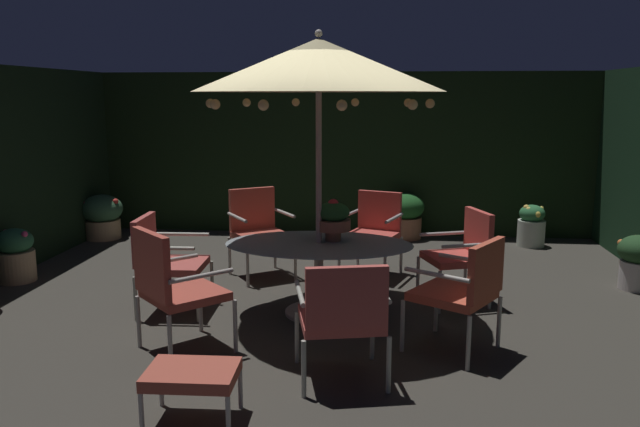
# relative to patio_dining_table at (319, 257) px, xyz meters

# --- Properties ---
(ground_plane) EXTENTS (8.02, 7.77, 0.02)m
(ground_plane) POSITION_rel_patio_dining_table_xyz_m (-0.01, 0.03, -0.58)
(ground_plane) COLOR #3A3730
(hedge_backdrop_rear) EXTENTS (8.02, 0.30, 2.45)m
(hedge_backdrop_rear) POSITION_rel_patio_dining_table_xyz_m (-0.01, 3.77, 0.66)
(hedge_backdrop_rear) COLOR black
(hedge_backdrop_rear) RESTS_ON ground_plane
(patio_dining_table) EXTENTS (1.82, 1.18, 0.71)m
(patio_dining_table) POSITION_rel_patio_dining_table_xyz_m (0.00, 0.00, 0.00)
(patio_dining_table) COLOR #BBB0A4
(patio_dining_table) RESTS_ON ground_plane
(patio_umbrella) EXTENTS (2.33, 2.33, 2.69)m
(patio_umbrella) POSITION_rel_patio_dining_table_xyz_m (-0.00, 0.00, 1.81)
(patio_umbrella) COLOR #B7AEA7
(patio_umbrella) RESTS_ON ground_plane
(centerpiece_planter) EXTENTS (0.34, 0.34, 0.41)m
(centerpiece_planter) POSITION_rel_patio_dining_table_xyz_m (0.13, 0.09, 0.38)
(centerpiece_planter) COLOR #8A634D
(centerpiece_planter) RESTS_ON patio_dining_table
(patio_chair_north) EXTENTS (0.85, 0.84, 1.02)m
(patio_chair_north) POSITION_rel_patio_dining_table_xyz_m (-0.86, 1.27, 0.03)
(patio_chair_north) COLOR #B7B0A6
(patio_chair_north) RESTS_ON ground_plane
(patio_chair_northeast) EXTENTS (0.66, 0.66, 0.95)m
(patio_chair_northeast) POSITION_rel_patio_dining_table_xyz_m (-1.52, -0.08, -0.01)
(patio_chair_northeast) COLOR #B6B6A4
(patio_chair_northeast) RESTS_ON ground_plane
(patio_chair_east) EXTENTS (0.87, 0.87, 1.05)m
(patio_chair_east) POSITION_rel_patio_dining_table_xyz_m (-1.09, -1.08, 0.03)
(patio_chair_east) COLOR #B5ADA6
(patio_chair_east) RESTS_ON ground_plane
(patio_chair_southeast) EXTENTS (0.76, 0.75, 0.95)m
(patio_chair_southeast) POSITION_rel_patio_dining_table_xyz_m (0.33, -1.49, -0.02)
(patio_chair_southeast) COLOR #B3B6A8
(patio_chair_southeast) RESTS_ON ground_plane
(patio_chair_south) EXTENTS (0.85, 0.85, 0.97)m
(patio_chair_south) POSITION_rel_patio_dining_table_xyz_m (1.28, -0.82, 0.00)
(patio_chair_south) COLOR #B8B3A7
(patio_chair_south) RESTS_ON ground_plane
(patio_chair_southwest) EXTENTS (0.73, 0.74, 0.95)m
(patio_chair_southwest) POSITION_rel_patio_dining_table_xyz_m (1.43, 0.51, -0.01)
(patio_chair_southwest) COLOR #B7AEAA
(patio_chair_southwest) RESTS_ON ground_plane
(patio_chair_west) EXTENTS (0.76, 0.77, 0.98)m
(patio_chair_west) POSITION_rel_patio_dining_table_xyz_m (0.51, 1.44, 0.00)
(patio_chair_west) COLOR #B3AEAC
(patio_chair_west) RESTS_ON ground_plane
(ottoman_footrest) EXTENTS (0.60, 0.44, 0.37)m
(ottoman_footrest) POSITION_rel_patio_dining_table_xyz_m (-0.60, -2.15, -0.25)
(ottoman_footrest) COLOR #B4ADAB
(ottoman_footrest) RESTS_ON ground_plane
(potted_plant_front_corner) EXTENTS (0.60, 0.60, 0.66)m
(potted_plant_front_corner) POSITION_rel_patio_dining_table_xyz_m (-3.55, 2.91, -0.22)
(potted_plant_front_corner) COLOR tan
(potted_plant_front_corner) RESTS_ON ground_plane
(potted_plant_back_left) EXTENTS (0.58, 0.58, 0.68)m
(potted_plant_back_left) POSITION_rel_patio_dining_table_xyz_m (0.92, 3.41, -0.21)
(potted_plant_back_left) COLOR #A9674A
(potted_plant_back_left) RESTS_ON ground_plane
(potted_plant_back_center) EXTENTS (0.43, 0.43, 0.62)m
(potted_plant_back_center) POSITION_rel_patio_dining_table_xyz_m (-3.57, 0.72, -0.26)
(potted_plant_back_center) COLOR tan
(potted_plant_back_center) RESTS_ON ground_plane
(potted_plant_back_right) EXTENTS (0.46, 0.46, 0.60)m
(potted_plant_back_right) POSITION_rel_patio_dining_table_xyz_m (3.41, 1.15, -0.23)
(potted_plant_back_right) COLOR beige
(potted_plant_back_right) RESTS_ON ground_plane
(potted_plant_right_near) EXTENTS (0.38, 0.38, 0.60)m
(potted_plant_right_near) POSITION_rel_patio_dining_table_xyz_m (2.70, 3.09, -0.27)
(potted_plant_right_near) COLOR beige
(potted_plant_right_near) RESTS_ON ground_plane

